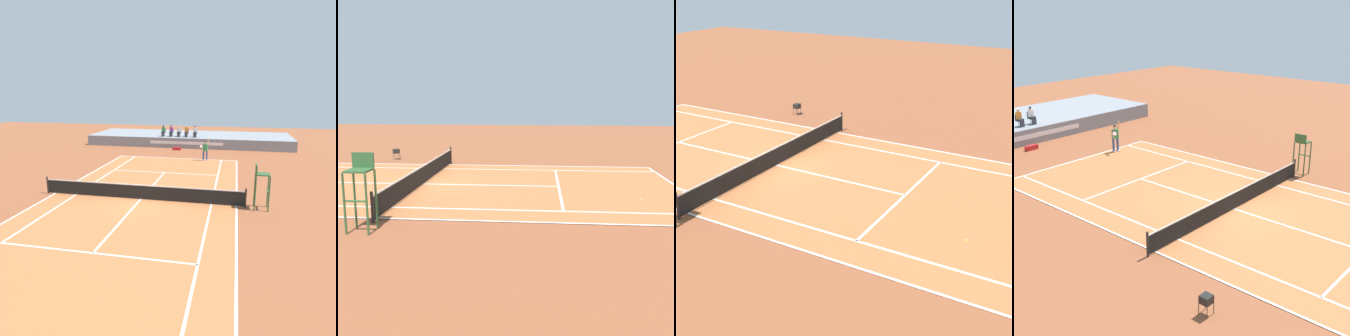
# 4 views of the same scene
# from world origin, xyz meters

# --- Properties ---
(ground_plane) EXTENTS (80.00, 80.00, 0.00)m
(ground_plane) POSITION_xyz_m (0.00, 0.00, 0.00)
(ground_plane) COLOR brown
(court) EXTENTS (11.08, 23.88, 0.03)m
(court) POSITION_xyz_m (0.00, 0.00, 0.01)
(court) COLOR #B76638
(court) RESTS_ON ground
(net) EXTENTS (11.98, 0.10, 1.07)m
(net) POSITION_xyz_m (0.00, 0.00, 0.52)
(net) COLOR black
(net) RESTS_ON ground
(tennis_ball) EXTENTS (0.07, 0.07, 0.07)m
(tennis_ball) POSITION_xyz_m (2.24, 9.59, 0.03)
(tennis_ball) COLOR #D1E533
(tennis_ball) RESTS_ON ground
(ball_hopper) EXTENTS (0.36, 0.36, 0.70)m
(ball_hopper) POSITION_xyz_m (-7.33, -3.98, 0.57)
(ball_hopper) COLOR black
(ball_hopper) RESTS_ON ground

